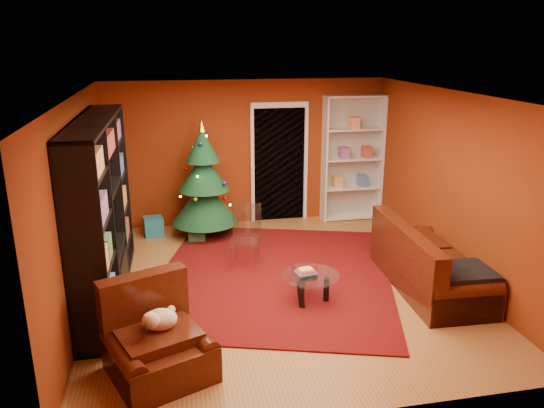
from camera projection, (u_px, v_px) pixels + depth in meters
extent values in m
cube|color=brown|center=(278.00, 286.00, 7.38)|extent=(5.00, 5.50, 0.05)
cube|color=silver|center=(278.00, 93.00, 6.60)|extent=(5.00, 5.50, 0.05)
cube|color=maroon|center=(246.00, 153.00, 9.59)|extent=(5.00, 0.05, 2.60)
cube|color=maroon|center=(77.00, 206.00, 6.52)|extent=(0.05, 5.50, 2.60)
cube|color=maroon|center=(453.00, 185.00, 7.46)|extent=(0.05, 5.50, 2.60)
cube|color=#5A0B0B|center=(274.00, 275.00, 7.64)|extent=(4.26, 4.62, 0.02)
cube|color=#1A7083|center=(153.00, 226.00, 9.19)|extent=(0.36, 0.36, 0.32)
cube|color=#28663B|center=(197.00, 232.00, 8.96)|extent=(0.30, 0.30, 0.28)
cube|color=#AB3A1E|center=(187.00, 225.00, 9.39)|extent=(0.26, 0.26, 0.24)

